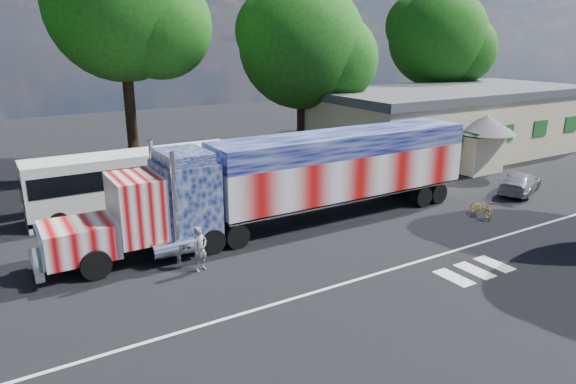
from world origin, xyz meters
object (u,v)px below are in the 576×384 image
tree_n_mid (124,6)px  parked_car (520,183)px  semi_truck (299,177)px  woman (200,249)px  bicycle (481,208)px  coach_bus (135,181)px  tree_ne_a (304,46)px  tree_far_ne (439,38)px

tree_n_mid → parked_car: bearing=-41.1°
tree_n_mid → semi_truck: bearing=-72.9°
woman → bicycle: (15.00, -1.42, -0.51)m
coach_bus → woman: bearing=-89.6°
semi_truck → parked_car: (14.19, -2.35, -1.78)m
coach_bus → woman: size_ratio=5.88×
parked_car → coach_bus: bearing=43.9°
tree_ne_a → semi_truck: bearing=-123.8°
tree_far_ne → coach_bus: bearing=-165.7°
coach_bus → woman: (0.06, -8.89, -0.71)m
semi_truck → tree_far_ne: tree_far_ne is taller
bicycle → tree_far_ne: tree_far_ne is taller
woman → tree_ne_a: size_ratio=0.14×
tree_ne_a → woman: bearing=-134.3°
woman → tree_ne_a: 21.99m
semi_truck → tree_n_mid: 16.60m
parked_car → tree_n_mid: bearing=25.9°
parked_car → bicycle: bearing=83.5°
bicycle → tree_far_ne: (15.26, 18.03, 8.50)m
semi_truck → woman: (-6.24, -2.54, -1.49)m
semi_truck → coach_bus: (-6.30, 6.35, -0.77)m
parked_car → bicycle: 5.67m
parked_car → bicycle: size_ratio=2.73×
coach_bus → parked_car: bearing=-23.0°
semi_truck → coach_bus: 8.98m
tree_far_ne → tree_n_mid: 28.28m
bicycle → tree_n_mid: 24.24m
coach_bus → parked_car: (20.49, -8.70, -1.01)m
semi_truck → woman: bearing=-157.8°
semi_truck → bicycle: 9.82m
bicycle → tree_ne_a: bearing=99.8°
bicycle → tree_n_mid: (-12.96, 17.65, 10.38)m
woman → tree_ne_a: bearing=27.2°
bicycle → tree_far_ne: 25.10m
parked_car → woman: bearing=67.5°
parked_car → tree_far_ne: tree_far_ne is taller
woman → tree_n_mid: (2.04, 16.23, 9.88)m
coach_bus → tree_far_ne: (30.32, 7.72, 7.28)m
woman → bicycle: bearing=-24.0°
coach_bus → semi_truck: bearing=-45.2°
woman → tree_ne_a: tree_ne_a is taller
tree_far_ne → tree_n_mid: (-28.22, -0.38, 1.89)m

